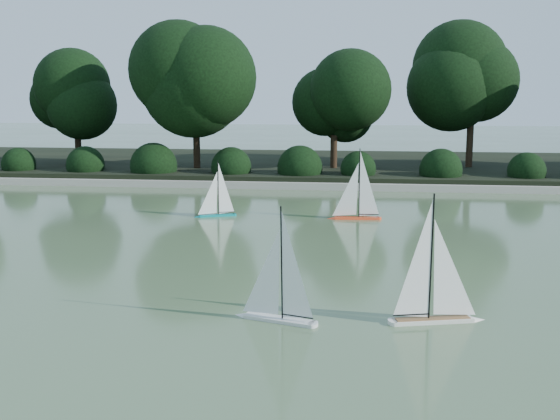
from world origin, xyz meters
name	(u,v)px	position (x,y,z in m)	size (l,w,h in m)	color
ground	(227,282)	(0.00, 0.00, 0.00)	(80.00, 80.00, 0.00)	#405533
pond_coping	(292,185)	(0.00, 9.00, 0.09)	(40.00, 0.35, 0.18)	gray
far_bank	(304,166)	(0.00, 13.00, 0.15)	(40.00, 8.00, 0.30)	black
tree_line	(343,87)	(1.23, 11.44, 2.64)	(26.31, 3.93, 4.39)	black
shrub_hedge	(295,168)	(0.00, 9.90, 0.45)	(29.10, 1.10, 1.10)	black
sailboat_white_a	(273,302)	(0.83, -1.52, 0.23)	(1.05, 0.47, 1.45)	silver
sailboat_white_b	(440,301)	(2.75, -1.35, 0.25)	(1.17, 0.47, 1.60)	silver
sailboat_orange	(353,207)	(1.66, 4.90, 0.24)	(1.13, 0.26, 1.53)	#FB4722
sailboat_teal	(214,207)	(-1.22, 4.86, 0.20)	(0.89, 0.45, 1.24)	#098689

